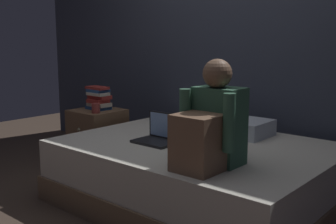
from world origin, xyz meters
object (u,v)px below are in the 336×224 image
pillow (235,126)px  person_sitting (211,126)px  mug (96,108)px  laptop (159,135)px  nightstand (98,139)px  bed (197,174)px  book_stack (99,98)px

pillow → person_sitting: bearing=-67.6°
person_sitting → mug: 1.63m
laptop → mug: 0.96m
nightstand → person_sitting: 1.84m
person_sitting → pillow: 0.95m
bed → person_sitting: size_ratio=3.05×
laptop → pillow: 0.68m
mug → person_sitting: bearing=-14.3°
book_stack → mug: size_ratio=2.74×
person_sitting → pillow: bearing=112.4°
person_sitting → book_stack: person_sitting is taller
bed → pillow: (0.05, 0.45, 0.31)m
bed → person_sitting: 0.76m
pillow → book_stack: size_ratio=2.27×
bed → pillow: 0.55m
bed → nightstand: (-1.30, 0.11, 0.05)m
person_sitting → pillow: size_ratio=1.17×
book_stack → nightstand: bearing=-82.6°
nightstand → pillow: size_ratio=1.03×
person_sitting → mug: size_ratio=7.28×
person_sitting → nightstand: bearing=163.0°
nightstand → laptop: laptop is taller
person_sitting → mug: person_sitting is taller
book_stack → mug: (0.13, -0.15, -0.06)m
laptop → book_stack: 1.13m
bed → mug: mug is taller
book_stack → mug: bearing=-47.6°
laptop → book_stack: size_ratio=1.30×
book_stack → laptop: bearing=-16.0°
person_sitting → mug: (-1.58, 0.40, -0.11)m
laptop → book_stack: book_stack is taller
nightstand → laptop: bearing=-14.7°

